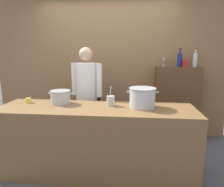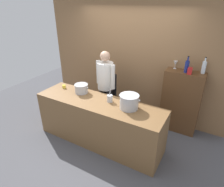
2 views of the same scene
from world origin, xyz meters
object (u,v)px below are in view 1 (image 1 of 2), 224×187
(stockpot_large, at_px, (142,98))
(utensil_crock, at_px, (111,100))
(wine_bottle_cobalt, at_px, (180,60))
(wine_glass_short, at_px, (164,60))
(stockpot_small, at_px, (61,97))
(wine_bottle_clear, at_px, (195,60))
(butter_jar, at_px, (28,100))
(chef, at_px, (87,91))
(spice_tin_red, at_px, (185,64))

(stockpot_large, distance_m, utensil_crock, 0.41)
(wine_bottle_cobalt, xyz_separation_m, wine_glass_short, (-0.24, 0.13, -0.01))
(stockpot_small, distance_m, wine_glass_short, 1.96)
(stockpot_small, xyz_separation_m, wine_glass_short, (1.52, 1.14, 0.45))
(stockpot_small, xyz_separation_m, utensil_crock, (0.69, -0.04, -0.02))
(stockpot_small, relative_size, wine_bottle_clear, 1.05)
(stockpot_large, relative_size, utensil_crock, 1.56)
(butter_jar, distance_m, wine_bottle_clear, 2.80)
(wine_bottle_clear, bearing_deg, stockpot_small, -151.65)
(stockpot_small, bearing_deg, utensil_crock, -3.74)
(stockpot_small, bearing_deg, chef, 65.62)
(wine_bottle_cobalt, bearing_deg, chef, -162.96)
(wine_bottle_clear, bearing_deg, wine_glass_short, 176.65)
(utensil_crock, xyz_separation_m, butter_jar, (-1.15, 0.04, -0.03))
(stockpot_large, bearing_deg, butter_jar, 177.27)
(stockpot_large, height_order, wine_glass_short, wine_glass_short)
(chef, bearing_deg, utensil_crock, 141.85)
(stockpot_small, relative_size, spice_tin_red, 2.62)
(chef, relative_size, stockpot_large, 4.20)
(stockpot_small, relative_size, wine_bottle_cobalt, 1.04)
(wine_bottle_clear, bearing_deg, chef, -162.49)
(utensil_crock, xyz_separation_m, wine_bottle_cobalt, (1.08, 1.05, 0.49))
(stockpot_large, bearing_deg, utensil_crock, 174.64)
(wine_bottle_clear, bearing_deg, utensil_crock, -139.84)
(stockpot_large, bearing_deg, wine_glass_short, 70.60)
(butter_jar, bearing_deg, wine_bottle_clear, 23.98)
(wine_bottle_cobalt, distance_m, wine_bottle_clear, 0.30)
(chef, distance_m, wine_bottle_clear, 1.96)
(butter_jar, bearing_deg, chef, 37.89)
(wine_glass_short, height_order, spice_tin_red, wine_glass_short)
(stockpot_large, distance_m, wine_bottle_clear, 1.59)
(stockpot_large, distance_m, butter_jar, 1.56)
(stockpot_large, relative_size, butter_jar, 5.27)
(stockpot_small, relative_size, wine_glass_short, 2.13)
(wine_glass_short, distance_m, spice_tin_red, 0.38)
(stockpot_large, relative_size, wine_bottle_clear, 1.25)
(wine_bottle_clear, distance_m, wine_glass_short, 0.53)
(stockpot_small, height_order, utensil_crock, utensil_crock)
(stockpot_large, height_order, wine_bottle_clear, wine_bottle_clear)
(chef, bearing_deg, butter_jar, 52.38)
(wine_bottle_cobalt, xyz_separation_m, spice_tin_red, (0.07, -0.06, -0.06))
(stockpot_large, xyz_separation_m, wine_glass_short, (0.43, 1.22, 0.42))
(wine_bottle_cobalt, height_order, wine_glass_short, wine_bottle_cobalt)
(wine_bottle_clear, height_order, wine_glass_short, wine_bottle_clear)
(utensil_crock, height_order, wine_glass_short, wine_glass_short)
(spice_tin_red, bearing_deg, chef, -165.82)
(utensil_crock, distance_m, wine_glass_short, 1.53)
(wine_bottle_clear, bearing_deg, wine_bottle_cobalt, -160.03)
(utensil_crock, bearing_deg, stockpot_large, -5.36)
(stockpot_large, xyz_separation_m, wine_bottle_clear, (0.96, 1.19, 0.43))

